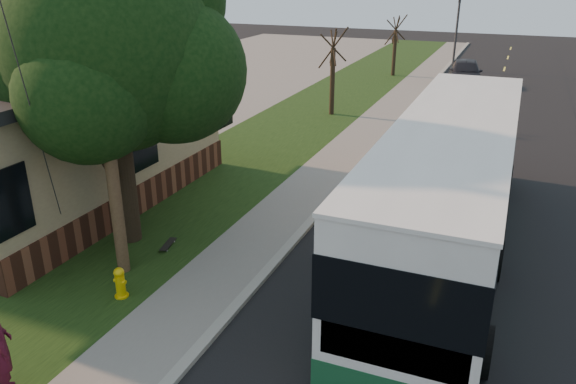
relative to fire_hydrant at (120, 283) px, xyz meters
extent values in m
plane|color=black|center=(2.60, 0.00, -0.43)|extent=(120.00, 120.00, 0.00)
cube|color=black|center=(6.60, 10.00, -0.43)|extent=(8.00, 80.00, 0.01)
cube|color=gray|center=(2.60, 10.00, -0.37)|extent=(0.25, 80.00, 0.12)
cube|color=slate|center=(1.60, 10.00, -0.39)|extent=(2.00, 80.00, 0.08)
cube|color=black|center=(-1.90, 10.00, -0.40)|extent=(5.00, 80.00, 0.07)
cube|color=slate|center=(-11.90, 10.00, -0.41)|extent=(15.00, 80.00, 0.04)
cylinder|color=#DEB70B|center=(0.00, 0.00, -0.09)|extent=(0.22, 0.22, 0.55)
sphere|color=#DEB70B|center=(0.00, 0.00, 0.26)|extent=(0.24, 0.24, 0.24)
cylinder|color=#DEB70B|center=(0.00, 0.00, 0.04)|extent=(0.30, 0.10, 0.10)
cylinder|color=#DEB70B|center=(0.00, 0.00, 0.04)|extent=(0.10, 0.18, 0.10)
cylinder|color=#DEB70B|center=(0.00, 0.00, -0.34)|extent=(0.32, 0.32, 0.04)
cylinder|color=#473321|center=(-0.70, 1.00, 4.14)|extent=(0.30, 0.30, 9.00)
cylinder|color=#2D2D30|center=(-1.60, -0.10, 3.37)|extent=(2.52, 3.21, 7.60)
cylinder|color=black|center=(-1.60, 2.50, 1.64)|extent=(0.56, 0.56, 4.00)
sphere|color=black|center=(-1.60, 2.50, 4.84)|extent=(5.20, 5.20, 5.20)
sphere|color=black|center=(-0.20, 3.10, 4.24)|extent=(3.60, 3.60, 3.60)
sphere|color=black|center=(-2.80, 2.10, 4.54)|extent=(3.80, 3.80, 3.80)
sphere|color=black|center=(-1.30, 1.20, 3.94)|extent=(3.20, 3.20, 3.20)
sphere|color=black|center=(-2.20, 3.90, 5.24)|extent=(3.40, 3.40, 3.40)
sphere|color=black|center=(-0.70, 3.70, 5.84)|extent=(3.00, 3.00, 3.00)
cylinder|color=black|center=(-0.90, 18.00, 1.29)|extent=(0.24, 0.24, 3.30)
cylinder|color=black|center=(-0.90, 18.00, 2.94)|extent=(1.38, 0.57, 2.01)
cylinder|color=black|center=(-0.90, 18.00, 2.94)|extent=(0.74, 1.21, 1.58)
cylinder|color=black|center=(-0.90, 18.00, 2.94)|extent=(0.65, 1.05, 1.95)
cylinder|color=black|center=(-0.90, 18.00, 2.94)|extent=(1.28, 0.53, 1.33)
cylinder|color=black|center=(-0.90, 18.00, 2.94)|extent=(0.75, 1.21, 1.70)
cylinder|color=black|center=(-0.40, 30.00, 1.15)|extent=(0.24, 0.24, 3.03)
cylinder|color=black|center=(-0.40, 30.00, 2.66)|extent=(1.38, 0.57, 2.01)
cylinder|color=black|center=(-0.40, 30.00, 2.66)|extent=(0.74, 1.21, 1.58)
cylinder|color=black|center=(-0.40, 30.00, 2.66)|extent=(0.65, 1.05, 1.95)
cylinder|color=black|center=(-0.40, 30.00, 2.66)|extent=(1.28, 0.53, 1.33)
cylinder|color=black|center=(-0.40, 30.00, 2.66)|extent=(0.75, 1.21, 1.70)
cylinder|color=#2D2D30|center=(3.10, 34.00, 2.32)|extent=(0.16, 0.16, 5.50)
imported|color=black|center=(3.10, 34.00, 4.07)|extent=(0.18, 0.22, 1.10)
cube|color=silver|center=(6.43, 5.28, 1.58)|extent=(2.72, 13.07, 2.94)
cube|color=#164F2C|center=(6.43, 5.28, 0.06)|extent=(2.74, 13.09, 0.60)
cube|color=black|center=(6.43, 5.28, 1.80)|extent=(2.76, 13.11, 1.20)
cube|color=black|center=(6.43, -1.23, 1.42)|extent=(2.42, 0.06, 1.74)
cube|color=yellow|center=(6.43, -1.22, 2.89)|extent=(1.74, 0.06, 0.38)
cube|color=#FFF2CC|center=(5.61, -1.24, 0.17)|extent=(0.27, 0.04, 0.16)
cube|color=silver|center=(6.43, 5.28, 3.07)|extent=(2.77, 13.12, 0.08)
cylinder|color=black|center=(5.07, 0.48, 0.07)|extent=(0.30, 1.00, 1.00)
cylinder|color=black|center=(7.79, 0.48, 0.07)|extent=(0.30, 1.00, 1.00)
cylinder|color=black|center=(5.07, 4.19, 0.07)|extent=(0.30, 1.00, 1.00)
cylinder|color=black|center=(7.79, 4.19, 0.07)|extent=(0.30, 1.00, 1.00)
cylinder|color=black|center=(5.07, 10.07, 0.07)|extent=(0.30, 1.00, 1.00)
cylinder|color=black|center=(7.79, 10.07, 0.07)|extent=(0.30, 1.00, 1.00)
cube|color=black|center=(-0.41, 2.50, -0.30)|extent=(0.35, 0.80, 0.02)
cylinder|color=silver|center=(-0.35, 2.23, -0.34)|extent=(0.18, 0.08, 0.05)
cylinder|color=silver|center=(-0.47, 2.77, -0.34)|extent=(0.18, 0.08, 0.05)
cube|color=black|center=(-6.71, 7.02, 0.18)|extent=(1.54, 1.32, 1.15)
cube|color=black|center=(-6.71, 7.02, 0.80)|extent=(1.60, 1.38, 0.08)
imported|color=black|center=(4.50, 28.46, 0.40)|extent=(2.60, 5.12, 1.67)
camera|label=1|loc=(7.69, -8.71, 6.65)|focal=35.00mm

